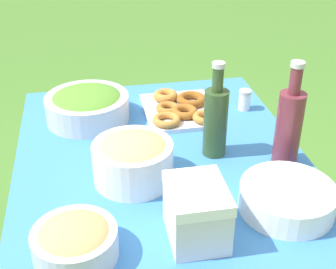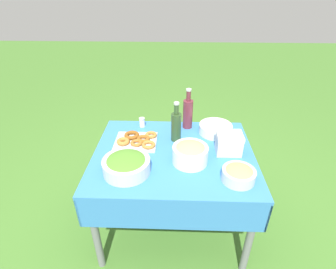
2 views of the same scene
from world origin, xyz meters
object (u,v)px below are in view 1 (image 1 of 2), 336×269
olive_oil_bottle (216,120)px  pasta_bowl (133,158)px  plate_stack (287,198)px  bread_bowl (75,241)px  salad_bowl (87,105)px  donut_platter (180,109)px  cooler_box (197,212)px  wine_bottle (289,125)px

olive_oil_bottle → pasta_bowl: bearing=109.4°
pasta_bowl → olive_oil_bottle: (0.10, -0.27, 0.05)m
plate_stack → bread_bowl: bread_bowl is taller
salad_bowl → donut_platter: (-0.02, -0.34, -0.04)m
donut_platter → olive_oil_bottle: size_ratio=1.04×
donut_platter → olive_oil_bottle: (-0.29, -0.05, 0.10)m
salad_bowl → bread_bowl: size_ratio=1.48×
salad_bowl → cooler_box: size_ratio=1.72×
donut_platter → bread_bowl: 0.78m
olive_oil_bottle → plate_stack: bearing=-159.7°
salad_bowl → wine_bottle: 0.71m
plate_stack → bread_bowl: size_ratio=1.26×
olive_oil_bottle → wine_bottle: wine_bottle is taller
salad_bowl → pasta_bowl: bearing=-163.8°
salad_bowl → donut_platter: 0.34m
cooler_box → donut_platter: bearing=-8.5°
pasta_bowl → olive_oil_bottle: olive_oil_bottle is taller
salad_bowl → cooler_box: cooler_box is taller
bread_bowl → cooler_box: (0.01, -0.29, 0.03)m
plate_stack → cooler_box: size_ratio=1.47×
pasta_bowl → cooler_box: (-0.27, -0.12, 0.00)m
donut_platter → bread_bowl: bread_bowl is taller
olive_oil_bottle → cooler_box: 0.40m
pasta_bowl → cooler_box: cooler_box is taller
salad_bowl → donut_platter: salad_bowl is taller
donut_platter → cooler_box: bearing=171.5°
bread_bowl → cooler_box: size_ratio=1.16×
wine_bottle → cooler_box: size_ratio=1.91×
donut_platter → bread_bowl: bearing=149.7°
plate_stack → olive_oil_bottle: (0.31, 0.12, 0.09)m
salad_bowl → wine_bottle: wine_bottle is taller
pasta_bowl → bread_bowl: size_ratio=1.16×
plate_stack → salad_bowl: bearing=39.2°
donut_platter → plate_stack: size_ratio=1.25×
plate_stack → wine_bottle: wine_bottle is taller
cooler_box → olive_oil_bottle: bearing=-22.0°
wine_bottle → cooler_box: wine_bottle is taller
salad_bowl → pasta_bowl: size_ratio=1.28×
donut_platter → wine_bottle: bearing=-146.6°
olive_oil_bottle → cooler_box: olive_oil_bottle is taller
pasta_bowl → bread_bowl: 0.33m
plate_stack → bread_bowl: (-0.07, 0.56, 0.01)m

